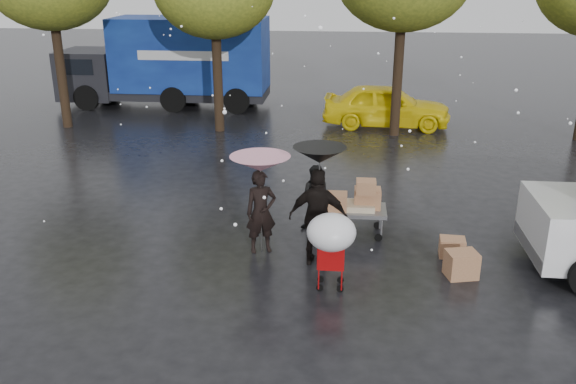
# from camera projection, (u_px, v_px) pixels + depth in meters

# --- Properties ---
(ground) EXTENTS (90.00, 90.00, 0.00)m
(ground) POSITION_uv_depth(u_px,v_px,m) (294.00, 268.00, 11.54)
(ground) COLOR black
(ground) RESTS_ON ground
(person_pink) EXTENTS (0.72, 0.60, 1.68)m
(person_pink) POSITION_uv_depth(u_px,v_px,m) (261.00, 212.00, 11.94)
(person_pink) COLOR black
(person_pink) RESTS_ON ground
(person_middle) EXTENTS (0.75, 0.61, 1.45)m
(person_middle) POSITION_uv_depth(u_px,v_px,m) (317.00, 198.00, 12.95)
(person_middle) COLOR black
(person_middle) RESTS_ON ground
(person_black) EXTENTS (1.15, 0.55, 1.91)m
(person_black) POSITION_uv_depth(u_px,v_px,m) (318.00, 218.00, 11.37)
(person_black) COLOR black
(person_black) RESTS_ON ground
(umbrella_pink) EXTENTS (1.17, 1.17, 1.98)m
(umbrella_pink) POSITION_uv_depth(u_px,v_px,m) (260.00, 164.00, 11.59)
(umbrella_pink) COLOR #4C4C4C
(umbrella_pink) RESTS_ON ground
(umbrella_black) EXTENTS (0.98, 0.98, 2.33)m
(umbrella_black) POSITION_uv_depth(u_px,v_px,m) (320.00, 155.00, 10.94)
(umbrella_black) COLOR #4C4C4C
(umbrella_black) RESTS_ON ground
(vendor_cart) EXTENTS (1.52, 0.80, 1.27)m
(vendor_cart) POSITION_uv_depth(u_px,v_px,m) (355.00, 202.00, 12.74)
(vendor_cart) COLOR slate
(vendor_cart) RESTS_ON ground
(shopping_cart) EXTENTS (0.84, 0.84, 1.46)m
(shopping_cart) POSITION_uv_depth(u_px,v_px,m) (331.00, 236.00, 10.33)
(shopping_cart) COLOR #B20A0B
(shopping_cart) RESTS_ON ground
(blue_truck) EXTENTS (8.30, 2.60, 3.50)m
(blue_truck) POSITION_uv_depth(u_px,v_px,m) (171.00, 62.00, 24.35)
(blue_truck) COLOR navy
(blue_truck) RESTS_ON ground
(box_ground_near) EXTENTS (0.63, 0.55, 0.49)m
(box_ground_near) POSITION_uv_depth(u_px,v_px,m) (461.00, 264.00, 11.13)
(box_ground_near) COLOR #905B3F
(box_ground_near) RESTS_ON ground
(box_ground_far) EXTENTS (0.51, 0.41, 0.38)m
(box_ground_far) POSITION_uv_depth(u_px,v_px,m) (452.00, 247.00, 11.93)
(box_ground_far) COLOR #905B3F
(box_ground_far) RESTS_ON ground
(yellow_taxi) EXTENTS (4.51, 2.00, 1.51)m
(yellow_taxi) POSITION_uv_depth(u_px,v_px,m) (386.00, 106.00, 21.46)
(yellow_taxi) COLOR yellow
(yellow_taxi) RESTS_ON ground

